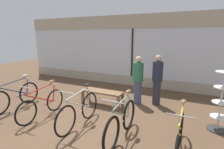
{
  "coord_description": "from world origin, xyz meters",
  "views": [
    {
      "loc": [
        2.6,
        -3.48,
        2.29
      ],
      "look_at": [
        0.0,
        1.94,
        0.95
      ],
      "focal_mm": 28.0,
      "sensor_mm": 36.0,
      "label": 1
    }
  ],
  "objects_px": {
    "bicycle_center": "(79,111)",
    "bicycle_right": "(121,122)",
    "customer_near_rack": "(157,79)",
    "bicycle_far_right": "(179,136)",
    "customer_by_window": "(138,79)",
    "bicycle_left": "(42,104)",
    "display_bench": "(102,93)",
    "accessory_rack": "(220,105)",
    "bicycle_far_left": "(15,96)"
  },
  "relations": [
    {
      "from": "bicycle_right",
      "to": "bicycle_far_right",
      "type": "height_order",
      "value": "bicycle_right"
    },
    {
      "from": "bicycle_left",
      "to": "bicycle_far_right",
      "type": "distance_m",
      "value": 3.67
    },
    {
      "from": "bicycle_center",
      "to": "customer_by_window",
      "type": "bearing_deg",
      "value": 67.51
    },
    {
      "from": "accessory_rack",
      "to": "display_bench",
      "type": "bearing_deg",
      "value": 177.14
    },
    {
      "from": "bicycle_far_left",
      "to": "accessory_rack",
      "type": "xyz_separation_m",
      "value": [
        5.7,
        1.28,
        0.25
      ]
    },
    {
      "from": "bicycle_right",
      "to": "customer_near_rack",
      "type": "bearing_deg",
      "value": 83.26
    },
    {
      "from": "bicycle_right",
      "to": "customer_near_rack",
      "type": "distance_m",
      "value": 2.46
    },
    {
      "from": "bicycle_far_left",
      "to": "display_bench",
      "type": "distance_m",
      "value": 2.77
    },
    {
      "from": "display_bench",
      "to": "customer_by_window",
      "type": "bearing_deg",
      "value": 32.86
    },
    {
      "from": "customer_near_rack",
      "to": "bicycle_left",
      "type": "bearing_deg",
      "value": -139.1
    },
    {
      "from": "bicycle_center",
      "to": "accessory_rack",
      "type": "distance_m",
      "value": 3.47
    },
    {
      "from": "accessory_rack",
      "to": "customer_by_window",
      "type": "height_order",
      "value": "customer_by_window"
    },
    {
      "from": "customer_by_window",
      "to": "accessory_rack",
      "type": "bearing_deg",
      "value": -19.54
    },
    {
      "from": "bicycle_left",
      "to": "customer_near_rack",
      "type": "height_order",
      "value": "customer_near_rack"
    },
    {
      "from": "bicycle_left",
      "to": "bicycle_right",
      "type": "height_order",
      "value": "bicycle_right"
    },
    {
      "from": "customer_by_window",
      "to": "bicycle_far_left",
      "type": "bearing_deg",
      "value": -148.02
    },
    {
      "from": "display_bench",
      "to": "bicycle_center",
      "type": "bearing_deg",
      "value": -84.69
    },
    {
      "from": "bicycle_right",
      "to": "display_bench",
      "type": "xyz_separation_m",
      "value": [
        -1.34,
        1.54,
        0.0
      ]
    },
    {
      "from": "bicycle_center",
      "to": "display_bench",
      "type": "distance_m",
      "value": 1.48
    },
    {
      "from": "bicycle_left",
      "to": "display_bench",
      "type": "xyz_separation_m",
      "value": [
        1.11,
        1.51,
        0.02
      ]
    },
    {
      "from": "bicycle_center",
      "to": "accessory_rack",
      "type": "relative_size",
      "value": 1.12
    },
    {
      "from": "bicycle_far_left",
      "to": "bicycle_far_right",
      "type": "height_order",
      "value": "bicycle_far_left"
    },
    {
      "from": "bicycle_far_right",
      "to": "accessory_rack",
      "type": "xyz_separation_m",
      "value": [
        0.79,
        1.36,
        0.28
      ]
    },
    {
      "from": "bicycle_left",
      "to": "bicycle_right",
      "type": "relative_size",
      "value": 0.98
    },
    {
      "from": "bicycle_center",
      "to": "customer_by_window",
      "type": "xyz_separation_m",
      "value": [
        0.88,
        2.13,
        0.45
      ]
    },
    {
      "from": "bicycle_right",
      "to": "customer_near_rack",
      "type": "height_order",
      "value": "customer_near_rack"
    },
    {
      "from": "customer_near_rack",
      "to": "customer_by_window",
      "type": "height_order",
      "value": "customer_near_rack"
    },
    {
      "from": "display_bench",
      "to": "customer_by_window",
      "type": "distance_m",
      "value": 1.29
    },
    {
      "from": "display_bench",
      "to": "bicycle_far_left",
      "type": "bearing_deg",
      "value": -148.4
    },
    {
      "from": "bicycle_right",
      "to": "display_bench",
      "type": "height_order",
      "value": "bicycle_right"
    },
    {
      "from": "accessory_rack",
      "to": "customer_near_rack",
      "type": "xyz_separation_m",
      "value": [
        -1.73,
        1.02,
        0.23
      ]
    },
    {
      "from": "bicycle_center",
      "to": "bicycle_right",
      "type": "distance_m",
      "value": 1.2
    },
    {
      "from": "customer_near_rack",
      "to": "customer_by_window",
      "type": "xyz_separation_m",
      "value": [
        -0.6,
        -0.19,
        -0.03
      ]
    },
    {
      "from": "accessory_rack",
      "to": "display_bench",
      "type": "distance_m",
      "value": 3.36
    },
    {
      "from": "bicycle_center",
      "to": "bicycle_left",
      "type": "bearing_deg",
      "value": -178.23
    },
    {
      "from": "bicycle_center",
      "to": "bicycle_far_right",
      "type": "relative_size",
      "value": 1.07
    },
    {
      "from": "bicycle_far_left",
      "to": "bicycle_left",
      "type": "distance_m",
      "value": 1.25
    },
    {
      "from": "customer_near_rack",
      "to": "bicycle_far_right",
      "type": "bearing_deg",
      "value": -68.53
    },
    {
      "from": "bicycle_left",
      "to": "customer_near_rack",
      "type": "xyz_separation_m",
      "value": [
        2.73,
        2.36,
        0.5
      ]
    },
    {
      "from": "bicycle_left",
      "to": "bicycle_center",
      "type": "bearing_deg",
      "value": 1.77
    },
    {
      "from": "bicycle_right",
      "to": "display_bench",
      "type": "bearing_deg",
      "value": 130.92
    },
    {
      "from": "bicycle_left",
      "to": "bicycle_center",
      "type": "xyz_separation_m",
      "value": [
        1.25,
        0.04,
        0.03
      ]
    },
    {
      "from": "customer_by_window",
      "to": "bicycle_center",
      "type": "bearing_deg",
      "value": -112.49
    },
    {
      "from": "accessory_rack",
      "to": "bicycle_center",
      "type": "bearing_deg",
      "value": -157.87
    },
    {
      "from": "bicycle_left",
      "to": "customer_near_rack",
      "type": "relative_size",
      "value": 1.02
    },
    {
      "from": "bicycle_far_left",
      "to": "bicycle_center",
      "type": "distance_m",
      "value": 2.49
    },
    {
      "from": "bicycle_far_left",
      "to": "accessory_rack",
      "type": "distance_m",
      "value": 5.85
    },
    {
      "from": "bicycle_right",
      "to": "bicycle_far_right",
      "type": "xyz_separation_m",
      "value": [
        1.22,
        0.01,
        -0.03
      ]
    },
    {
      "from": "bicycle_center",
      "to": "accessory_rack",
      "type": "xyz_separation_m",
      "value": [
        3.21,
        1.31,
        0.24
      ]
    },
    {
      "from": "bicycle_left",
      "to": "display_bench",
      "type": "bearing_deg",
      "value": 53.72
    }
  ]
}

